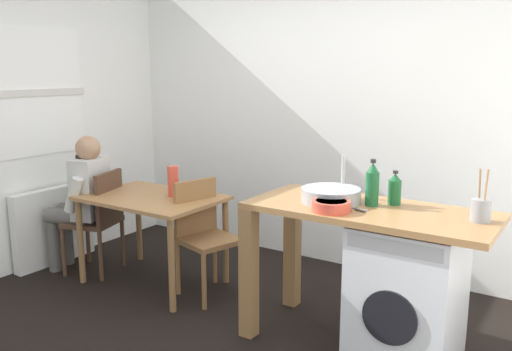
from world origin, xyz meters
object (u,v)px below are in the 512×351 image
Objects in this scene: seated_person at (82,196)px; utensil_crock at (481,210)px; chair_person_seat at (100,216)px; mixing_bowl at (331,205)px; dining_table at (152,208)px; washing_machine at (407,292)px; vase at (173,181)px; bottle_squat_brown at (395,189)px; bottle_tall_green at (372,185)px; chair_opposite at (204,231)px.

seated_person is 4.01× the size of utensil_crock.
chair_person_seat is at bearing -90.00° from seated_person.
mixing_bowl is (2.41, -0.10, 0.28)m from seated_person.
dining_table is 4.70× the size of mixing_bowl.
washing_machine is (2.83, 0.09, -0.24)m from seated_person.
vase is (-1.98, 0.13, 0.43)m from washing_machine.
seated_person reaches higher than chair_person_seat.
chair_person_seat is 2.58m from bottle_squat_brown.
vase is at bearing 33.69° from dining_table.
washing_machine is 0.68m from bottle_tall_green.
utensil_crock reaches higher than bottle_squat_brown.
dining_table is 1.75m from mixing_bowl.
utensil_crock reaches higher than washing_machine.
washing_machine is at bearing -12.81° from bottle_tall_green.
washing_machine is at bearing -105.77° from chair_person_seat.
chair_person_seat is at bearing -65.20° from chair_opposite.
bottle_squat_brown is (-0.16, 0.16, 0.59)m from washing_machine.
dining_table is 1.90m from bottle_tall_green.
bottle_tall_green is at bearing -137.25° from bottle_squat_brown.
vase reaches higher than mixing_bowl.
dining_table is 0.50m from chair_opposite.
utensil_crock is (2.50, 0.02, 0.35)m from dining_table.
chair_person_seat is at bearing 176.17° from mixing_bowl.
chair_person_seat and chair_opposite have the same top height.
washing_machine is (1.65, -0.10, -0.08)m from chair_opposite.
seated_person is 4.80× the size of vase.
washing_machine is 3.44× the size of vase.
vase is (-1.56, 0.33, -0.09)m from mixing_bowl.
utensil_crock is (0.53, -0.11, -0.03)m from bottle_squat_brown.
mixing_bowl is 0.94× the size of vase.
vase reaches higher than chair_person_seat.
seated_person is at bearing -169.92° from dining_table.
bottle_squat_brown is 0.72× the size of utensil_crock.
bottle_tall_green is 0.98× the size of utensil_crock.
seated_person is at bearing -174.51° from bottle_squat_brown.
bottle_tall_green is at bearing 179.12° from utensil_crock.
chair_person_seat is 0.23m from seated_person.
bottle_tall_green is 0.64m from utensil_crock.
bottle_tall_green is (1.38, -0.04, 0.54)m from chair_opposite.
chair_person_seat is 2.30m from mixing_bowl.
mixing_bowl reaches higher than chair_person_seat.
seated_person is 1.40× the size of washing_machine.
utensil_crock is (3.20, 0.15, 0.32)m from seated_person.
bottle_tall_green is (2.56, 0.16, 0.38)m from seated_person.
chair_person_seat is 3.60× the size of vase.
chair_person_seat is 2.68m from washing_machine.
vase is at bearing 177.67° from bottle_tall_green.
washing_machine is 0.71m from mixing_bowl.
bottle_tall_green reaches higher than seated_person.
seated_person is at bearing -64.07° from chair_opposite.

